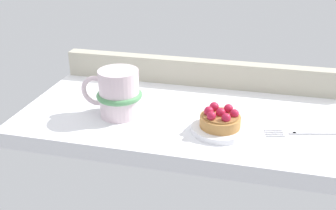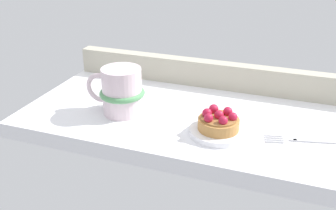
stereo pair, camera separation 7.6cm
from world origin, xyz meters
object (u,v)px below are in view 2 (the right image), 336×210
at_px(raspberry_tart, 218,121).
at_px(coffee_mug, 121,91).
at_px(dessert_plate, 218,132).
at_px(dessert_fork, 306,140).

height_order(raspberry_tart, coffee_mug, coffee_mug).
xyz_separation_m(raspberry_tart, coffee_mug, (-0.21, 0.02, 0.02)).
bearing_deg(raspberry_tart, dessert_plate, -28.71).
bearing_deg(coffee_mug, dessert_fork, 0.90).
height_order(dessert_plate, coffee_mug, coffee_mug).
distance_m(dessert_plate, dessert_fork, 0.16).
xyz_separation_m(dessert_plate, dessert_fork, (0.16, 0.03, -0.00)).
bearing_deg(dessert_plate, coffee_mug, 174.12).
distance_m(dessert_plate, raspberry_tart, 0.02).
height_order(dessert_plate, raspberry_tart, raspberry_tart).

